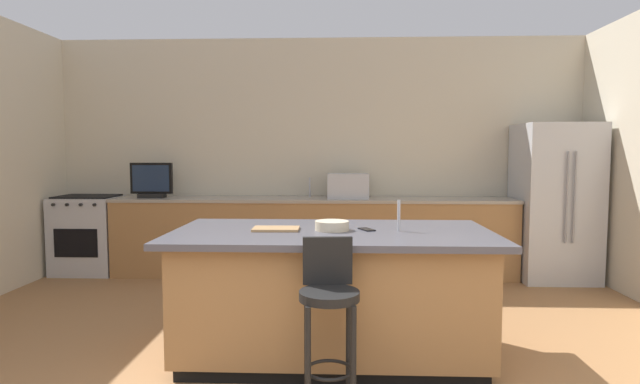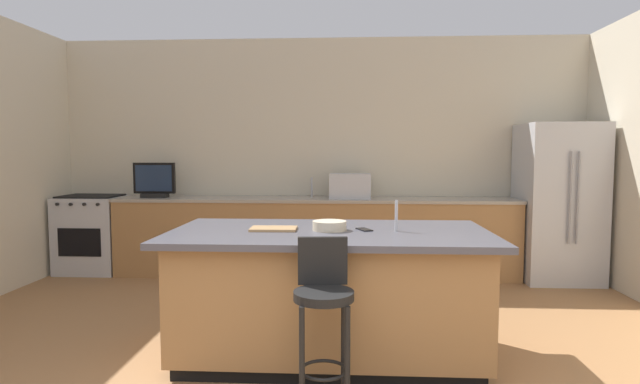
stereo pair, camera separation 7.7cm
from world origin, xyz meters
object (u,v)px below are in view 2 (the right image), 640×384
Objects in this scene: bar_stool_center at (323,309)px; cutting_board at (274,229)px; range_oven at (92,234)px; microwave at (350,186)px; refrigerator at (558,202)px; tv_monitor at (154,181)px; fruit_bowl at (329,226)px; kitchen_island at (329,292)px; cell_phone at (364,229)px.

bar_stool_center is 2.99× the size of cutting_board.
range_oven is 3.21m from microwave.
bar_stool_center is at bearing -128.95° from refrigerator.
bar_stool_center is at bearing -46.82° from range_oven.
tv_monitor is (-2.34, -0.05, 0.05)m from microwave.
kitchen_island is at bearing -96.16° from fruit_bowl.
bar_stool_center is at bearing -62.53° from cutting_board.
tv_monitor is 1.53× the size of cutting_board.
cell_phone is at bearing -87.61° from microwave.
fruit_bowl reaches higher than bar_stool_center.
microwave is 3.24m from bar_stool_center.
refrigerator is 3.58× the size of tv_monitor.
cell_phone is (0.10, -2.41, -0.15)m from microwave.
tv_monitor is at bearing 132.58° from fruit_bowl.
bar_stool_center is (-0.00, -0.76, 0.12)m from kitchen_island.
fruit_bowl is (-2.52, -2.35, 0.05)m from refrigerator.
fruit_bowl is (3.01, -2.43, 0.48)m from range_oven.
range_oven is (-5.52, 0.08, -0.43)m from refrigerator.
microwave is 0.49× the size of bar_stool_center.
fruit_bowl is 0.25m from cell_phone.
kitchen_island is at bearing -47.46° from tv_monitor.
refrigerator is 3.75m from cutting_board.
tv_monitor is at bearing 132.54° from kitchen_island.
microwave is 0.96× the size of tv_monitor.
microwave reaches higher than kitchen_island.
kitchen_island is 9.35× the size of fruit_bowl.
cutting_board is at bearing -141.02° from refrigerator.
refrigerator reaches higher than microwave.
range_oven is 1.04m from tv_monitor.
microwave is (3.15, 0.00, 0.60)m from range_oven.
bar_stool_center is (-2.52, -3.12, -0.31)m from refrigerator.
cutting_board is (-0.40, -0.00, 0.46)m from kitchen_island.
kitchen_island is at bearing 162.96° from cell_phone.
fruit_bowl is at bearing -93.44° from microwave.
microwave reaches higher than fruit_bowl.
tv_monitor is (-2.19, 2.39, 0.65)m from kitchen_island.
bar_stool_center reaches higher than cutting_board.
microwave is at bearing 81.95° from bar_stool_center.
bar_stool_center reaches higher than range_oven.
kitchen_island is 15.00× the size of cell_phone.
tv_monitor is 2.99m from cutting_board.
fruit_bowl reaches higher than kitchen_island.
microwave is 1.47× the size of cutting_board.
refrigerator is 5.54m from range_oven.
fruit_bowl is at bearing 162.18° from cell_phone.
tv_monitor is 3.24m from fruit_bowl.
cell_phone is (2.44, -2.36, -0.20)m from tv_monitor.
refrigerator is 2.38m from microwave.
cell_phone is at bearing -36.49° from range_oven.
refrigerator is 4.71m from tv_monitor.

